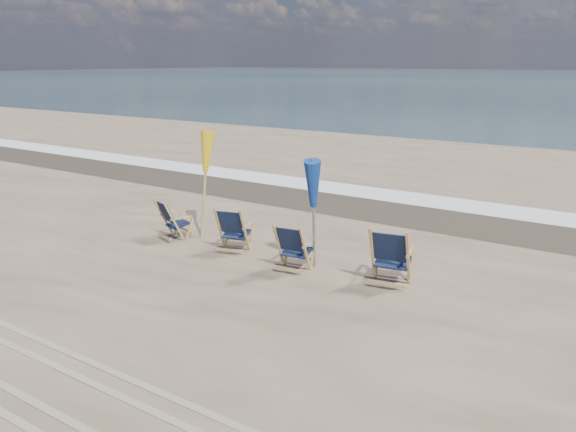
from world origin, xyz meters
The scene contains 9 objects.
surf_foam centered at (0.00, 8.30, 0.00)m, with size 200.00×1.40×0.01m, color silver.
wet_sand_strip centered at (0.00, 6.80, 0.00)m, with size 200.00×2.60×0.00m, color #42362A.
tire_tracks centered at (0.00, -2.80, 0.01)m, with size 80.00×1.30×0.01m, color gray, non-canonical shape.
beach_chair_0 centered at (-2.61, 1.89, 0.44)m, with size 0.57×0.64×0.89m, color #121B34, non-canonical shape.
beach_chair_1 centered at (-0.95, 2.10, 0.48)m, with size 0.61×0.69×0.95m, color #121B34, non-canonical shape.
beach_chair_2 centered at (0.59, 1.83, 0.46)m, with size 0.59×0.66×0.92m, color #121B34, non-canonical shape.
beach_chair_3 centered at (2.35, 2.16, 0.53)m, with size 0.68×0.77×1.06m, color #121B34, non-canonical shape.
umbrella_yellow centered at (-2.42, 2.66, 1.70)m, with size 0.30×0.30×2.23m.
umbrella_blue centered at (0.61, 2.10, 1.55)m, with size 0.30×0.30×2.07m.
Camera 1 is at (5.43, -6.10, 3.66)m, focal length 35.00 mm.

